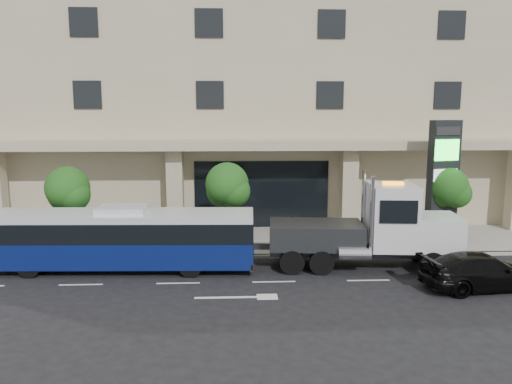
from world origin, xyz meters
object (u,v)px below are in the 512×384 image
tow_truck (372,230)px  black_sedan (482,271)px  city_bus (124,238)px  signage_pylon (443,182)px

tow_truck → black_sedan: tow_truck is taller
tow_truck → black_sedan: 4.81m
tow_truck → black_sedan: (3.74, -2.83, -1.07)m
city_bus → black_sedan: 15.22m
tow_truck → signage_pylon: (4.67, 3.62, 1.64)m
city_bus → signage_pylon: signage_pylon is taller
city_bus → tow_truck: tow_truck is taller
city_bus → tow_truck: 11.16m
city_bus → signage_pylon: 16.31m
black_sedan → signage_pylon: signage_pylon is taller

